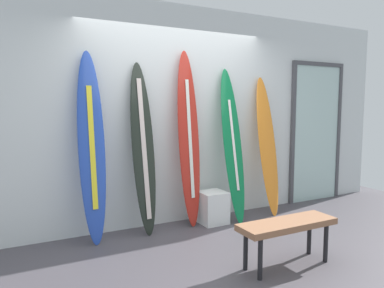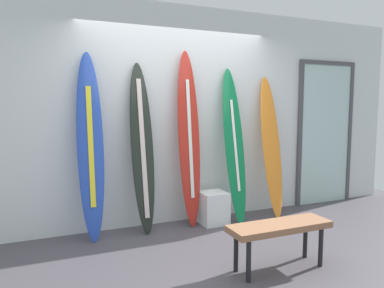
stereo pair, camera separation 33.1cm
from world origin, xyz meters
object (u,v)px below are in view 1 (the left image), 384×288
(surfboard_charcoal, at_px, (143,149))
(glass_door, at_px, (316,130))
(surfboard_cobalt, at_px, (92,147))
(surfboard_sunset, at_px, (267,147))
(bench, at_px, (287,227))
(display_block_left, at_px, (212,207))
(surfboard_emerald, at_px, (233,146))
(surfboard_crimson, at_px, (189,140))

(surfboard_charcoal, height_order, glass_door, glass_door)
(surfboard_cobalt, xyz_separation_m, surfboard_sunset, (2.42, -0.03, -0.12))
(surfboard_cobalt, height_order, bench, surfboard_cobalt)
(display_block_left, relative_size, bench, 0.41)
(surfboard_emerald, bearing_deg, surfboard_charcoal, 176.36)
(surfboard_cobalt, xyz_separation_m, surfboard_charcoal, (0.60, 0.02, -0.06))
(surfboard_charcoal, bearing_deg, bench, -58.84)
(surfboard_emerald, distance_m, bench, 1.57)
(surfboard_crimson, relative_size, display_block_left, 5.37)
(surfboard_charcoal, relative_size, glass_door, 0.93)
(surfboard_charcoal, bearing_deg, glass_door, 3.52)
(surfboard_charcoal, height_order, surfboard_crimson, surfboard_crimson)
(surfboard_emerald, distance_m, display_block_left, 0.85)
(surfboard_crimson, bearing_deg, surfboard_charcoal, -178.88)
(bench, bearing_deg, surfboard_cobalt, 135.55)
(surfboard_emerald, xyz_separation_m, glass_door, (1.77, 0.26, 0.14))
(surfboard_cobalt, distance_m, glass_door, 3.59)
(surfboard_cobalt, bearing_deg, surfboard_charcoal, 1.53)
(surfboard_emerald, relative_size, bench, 2.03)
(surfboard_crimson, height_order, surfboard_emerald, surfboard_crimson)
(surfboard_cobalt, xyz_separation_m, display_block_left, (1.51, -0.06, -0.86))
(surfboard_cobalt, relative_size, surfboard_crimson, 0.96)
(surfboard_emerald, height_order, glass_door, glass_door)
(surfboard_charcoal, distance_m, surfboard_sunset, 1.82)
(surfboard_charcoal, relative_size, surfboard_sunset, 1.06)
(surfboard_cobalt, height_order, surfboard_charcoal, surfboard_cobalt)
(bench, bearing_deg, surfboard_sunset, 57.58)
(surfboard_sunset, height_order, display_block_left, surfboard_sunset)
(display_block_left, bearing_deg, glass_door, 7.07)
(surfboard_charcoal, xyz_separation_m, surfboard_crimson, (0.61, 0.01, 0.09))
(surfboard_cobalt, height_order, surfboard_emerald, surfboard_cobalt)
(surfboard_emerald, bearing_deg, display_block_left, 179.18)
(display_block_left, bearing_deg, surfboard_sunset, 1.79)
(display_block_left, distance_m, glass_door, 2.28)
(glass_door, bearing_deg, surfboard_charcoal, -176.48)
(surfboard_charcoal, xyz_separation_m, display_block_left, (0.91, -0.07, -0.80))
(surfboard_charcoal, xyz_separation_m, surfboard_emerald, (1.21, -0.08, -0.01))
(surfboard_sunset, relative_size, bench, 1.94)
(surfboard_crimson, bearing_deg, glass_door, 4.14)
(surfboard_crimson, xyz_separation_m, surfboard_sunset, (1.21, -0.06, -0.15))
(glass_door, bearing_deg, display_block_left, -172.93)
(surfboard_sunset, xyz_separation_m, display_block_left, (-0.91, -0.03, -0.75))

